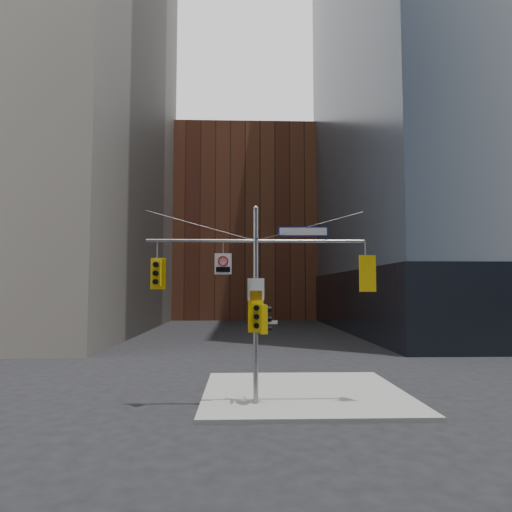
{
  "coord_description": "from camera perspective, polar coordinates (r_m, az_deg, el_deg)",
  "views": [
    {
      "loc": [
        -0.54,
        -14.62,
        4.22
      ],
      "look_at": [
        0.01,
        2.0,
        5.44
      ],
      "focal_mm": 32.0,
      "sensor_mm": 36.0,
      "label": 1
    }
  ],
  "objects": [
    {
      "name": "sidewalk_corner",
      "position": [
        19.25,
        6.0,
        -16.61
      ],
      "size": [
        8.0,
        8.0,
        0.15
      ],
      "primitive_type": "cube",
      "color": "gray",
      "rests_on": "ground"
    },
    {
      "name": "signal_assembly",
      "position": [
        16.63,
        -0.02,
        -3.52
      ],
      "size": [
        8.0,
        0.8,
        7.3
      ],
      "color": "gray",
      "rests_on": "ground"
    },
    {
      "name": "street_sign_blade",
      "position": [
        16.91,
        5.91,
        3.06
      ],
      "size": [
        1.85,
        0.13,
        0.36
      ],
      "rotation": [
        0.0,
        0.0,
        -0.04
      ],
      "color": "navy",
      "rests_on": "ground"
    },
    {
      "name": "traffic_light_pole_side",
      "position": [
        16.69,
        1.1,
        -7.91
      ],
      "size": [
        0.44,
        0.37,
        1.05
      ],
      "rotation": [
        0.0,
        0.0,
        1.73
      ],
      "color": "yellow",
      "rests_on": "ground"
    },
    {
      "name": "ground",
      "position": [
        15.23,
        0.24,
        -20.28
      ],
      "size": [
        160.0,
        160.0,
        0.0
      ],
      "primitive_type": "plane",
      "color": "black",
      "rests_on": "ground"
    },
    {
      "name": "brick_midrise",
      "position": [
        73.28,
        -1.44,
        3.46
      ],
      "size": [
        26.0,
        20.0,
        28.0
      ],
      "primitive_type": "cube",
      "color": "brown",
      "rests_on": "ground"
    },
    {
      "name": "traffic_light_east_arm",
      "position": [
        17.25,
        13.54,
        -2.16
      ],
      "size": [
        0.64,
        0.54,
        1.33
      ],
      "rotation": [
        0.0,
        0.0,
        3.27
      ],
      "color": "yellow",
      "rests_on": "ground"
    },
    {
      "name": "traffic_light_pole_front",
      "position": [
        16.39,
        0.01,
        -7.56
      ],
      "size": [
        0.55,
        0.44,
        1.16
      ],
      "rotation": [
        0.0,
        0.0,
        0.03
      ],
      "color": "yellow",
      "rests_on": "ground"
    },
    {
      "name": "street_blade_ew",
      "position": [
        16.7,
        1.54,
        -8.27
      ],
      "size": [
        0.67,
        0.09,
        0.13
      ],
      "rotation": [
        0.0,
        0.0,
        -0.1
      ],
      "color": "silver",
      "rests_on": "ground"
    },
    {
      "name": "street_blade_ns",
      "position": [
        17.14,
        -0.07,
        -9.09
      ],
      "size": [
        0.09,
        0.82,
        0.16
      ],
      "rotation": [
        0.0,
        0.0,
        0.07
      ],
      "color": "#145926",
      "rests_on": "ground"
    },
    {
      "name": "traffic_light_west_arm",
      "position": [
        16.92,
        -12.28,
        -2.14
      ],
      "size": [
        0.55,
        0.45,
        1.15
      ],
      "rotation": [
        0.0,
        0.0,
        -0.08
      ],
      "color": "yellow",
      "rests_on": "ground"
    },
    {
      "name": "regulatory_sign_pole",
      "position": [
        16.51,
        -0.01,
        -4.26
      ],
      "size": [
        0.61,
        0.12,
        0.8
      ],
      "rotation": [
        0.0,
        0.0,
        0.14
      ],
      "color": "silver",
      "rests_on": "ground"
    },
    {
      "name": "regulatory_sign_arm",
      "position": [
        16.64,
        -4.14,
        -0.9
      ],
      "size": [
        0.62,
        0.07,
        0.77
      ],
      "rotation": [
        0.0,
        0.0,
        0.01
      ],
      "color": "silver",
      "rests_on": "ground"
    }
  ]
}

